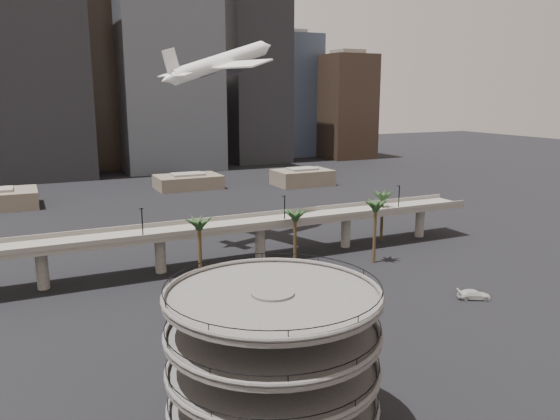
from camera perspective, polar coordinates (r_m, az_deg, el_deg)
name	(u,v)px	position (r m, az deg, el deg)	size (l,w,h in m)	color
ground	(356,390)	(71.22, 7.90, -18.15)	(700.00, 700.00, 0.00)	black
parking_ramp	(273,351)	(57.83, -0.75, -14.52)	(22.20, 22.20, 17.35)	#4B4846
overpass	(212,232)	(115.03, -7.14, -2.26)	(130.00, 9.30, 14.70)	slate
palm_trees	(319,211)	(115.88, 4.13, -0.08)	(54.40, 18.40, 14.00)	#48361F
low_buildings	(153,187)	(200.39, -13.14, 2.38)	(135.00, 27.50, 6.80)	brown
skyline	(131,76)	(272.72, -15.33, 13.32)	(269.00, 86.00, 118.40)	gray
airborne_jet	(220,63)	(130.97, -6.26, 15.06)	(32.71, 29.91, 12.48)	white
car_a	(327,331)	(84.10, 4.92, -12.49)	(1.86, 4.62, 1.57)	#9C3616
car_b	(368,308)	(93.13, 9.21, -10.11)	(1.60, 4.59, 1.51)	#232329
car_c	(474,295)	(103.54, 19.60, -8.32)	(2.30, 5.67, 1.64)	silver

